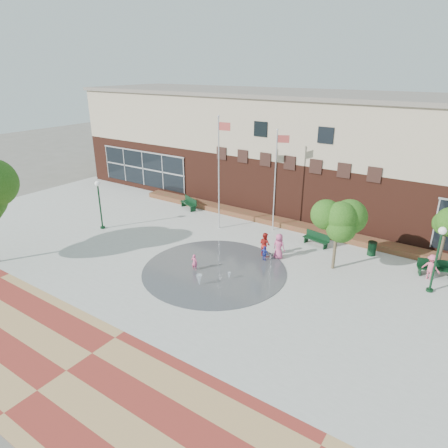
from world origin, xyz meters
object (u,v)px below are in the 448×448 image
Objects in this scene: flagpole_left at (219,168)px; child_splash at (194,262)px; bench_left at (189,205)px; flagpole_right at (276,176)px; trash_can at (372,248)px.

flagpole_left reaches higher than child_splash.
bench_left is at bearing -56.56° from child_splash.
flagpole_right is 3.65× the size of bench_left.
flagpole_right is 7.95× the size of trash_can.
flagpole_left is 6.54m from bench_left.
flagpole_right is 7.03× the size of child_splash.
flagpole_left is 7.83× the size of child_splash.
flagpole_right reaches higher than child_splash.
bench_left reaches higher than trash_can.
trash_can is (15.04, -0.33, 0.15)m from bench_left.
trash_can is at bearing -142.76° from child_splash.
child_splash is at bearing -75.18° from flagpole_left.
flagpole_right is 7.93m from trash_can.
child_splash is at bearing -135.43° from trash_can.
child_splash is (-7.98, -7.86, 0.05)m from trash_can.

